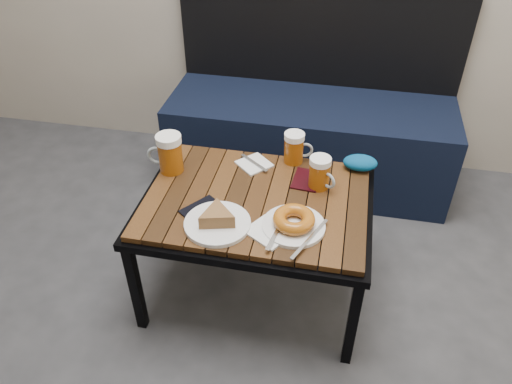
% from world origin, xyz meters
% --- Properties ---
extents(bench, '(1.40, 0.50, 0.95)m').
position_xyz_m(bench, '(0.21, 1.76, 0.27)').
color(bench, black).
rests_on(bench, ground).
extents(cafe_table, '(0.84, 0.62, 0.47)m').
position_xyz_m(cafe_table, '(0.10, 0.93, 0.43)').
color(cafe_table, black).
rests_on(cafe_table, ground).
extents(beer_mug_left, '(0.14, 0.10, 0.16)m').
position_xyz_m(beer_mug_left, '(-0.26, 1.04, 0.55)').
color(beer_mug_left, '#93480B').
rests_on(beer_mug_left, cafe_table).
extents(beer_mug_centre, '(0.12, 0.09, 0.13)m').
position_xyz_m(beer_mug_centre, '(0.20, 1.19, 0.54)').
color(beer_mug_centre, '#93480B').
rests_on(beer_mug_centre, cafe_table).
extents(beer_mug_right, '(0.12, 0.11, 0.13)m').
position_xyz_m(beer_mug_right, '(0.32, 1.04, 0.54)').
color(beer_mug_right, '#93480B').
rests_on(beer_mug_right, cafe_table).
extents(plate_pie, '(0.23, 0.23, 0.06)m').
position_xyz_m(plate_pie, '(0.00, 0.76, 0.50)').
color(plate_pie, white).
rests_on(plate_pie, cafe_table).
extents(plate_bagel, '(0.22, 0.27, 0.06)m').
position_xyz_m(plate_bagel, '(0.26, 0.80, 0.50)').
color(plate_bagel, white).
rests_on(plate_bagel, cafe_table).
extents(napkin_left, '(0.16, 0.16, 0.01)m').
position_xyz_m(napkin_left, '(0.05, 1.14, 0.48)').
color(napkin_left, white).
rests_on(napkin_left, cafe_table).
extents(napkin_right, '(0.18, 0.17, 0.01)m').
position_xyz_m(napkin_right, '(0.18, 0.76, 0.48)').
color(napkin_right, white).
rests_on(napkin_right, cafe_table).
extents(passport_navy, '(0.16, 0.17, 0.01)m').
position_xyz_m(passport_navy, '(-0.07, 0.83, 0.48)').
color(passport_navy, black).
rests_on(passport_navy, cafe_table).
extents(passport_burgundy, '(0.11, 0.14, 0.01)m').
position_xyz_m(passport_burgundy, '(0.27, 1.08, 0.48)').
color(passport_burgundy, black).
rests_on(passport_burgundy, cafe_table).
extents(knit_pouch, '(0.14, 0.10, 0.06)m').
position_xyz_m(knit_pouch, '(0.46, 1.19, 0.50)').
color(knit_pouch, navy).
rests_on(knit_pouch, cafe_table).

